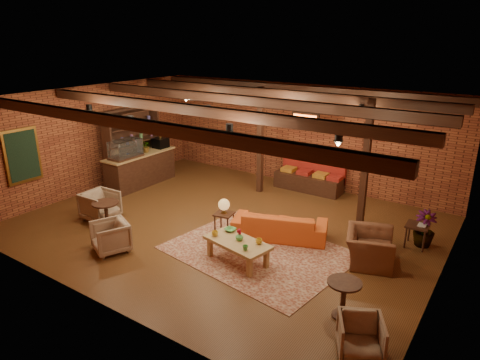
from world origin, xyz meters
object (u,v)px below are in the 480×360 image
Objects in this scene: sofa at (280,225)px; side_table_lamp at (224,207)px; armchair_b at (110,235)px; round_table_left at (106,211)px; armchair_a at (100,204)px; armchair_right at (370,242)px; plant_tall at (430,194)px; armchair_far at (361,335)px; side_table_book at (418,226)px; round_table_right at (344,293)px; coffee_table at (237,243)px.

side_table_lamp is (-1.24, -0.55, 0.35)m from sofa.
armchair_b is (-2.80, -2.72, 0.06)m from sofa.
armchair_a reaches higher than round_table_left.
side_table_lamp is 3.44m from armchair_right.
plant_tall is (4.18, 2.02, 0.59)m from side_table_lamp.
plant_tall reaches higher than armchair_far.
side_table_book is (7.24, 3.03, 0.09)m from armchair_a.
plant_tall is at bearing 81.05° from round_table_right.
plant_tall reaches higher than armchair_b.
round_table_left is at bearing 168.51° from armchair_b.
armchair_far is at bearing -88.25° from side_table_book.
sofa is 3.27× the size of armchair_far.
round_table_right is at bearing -0.92° from round_table_left.
round_table_right is at bearing -94.99° from armchair_a.
armchair_a is at bearing -160.39° from side_table_lamp.
plant_tall reaches higher than coffee_table.
side_table_lamp is 1.31× the size of armchair_far.
armchair_right is at bearing -116.12° from side_table_book.
round_table_left is at bearing -173.16° from coffee_table.
round_table_right is (2.38, -2.07, 0.13)m from sofa.
armchair_a is at bearing 0.91° from sofa.
armchair_b is at bearing 24.23° from sofa.
round_table_right is 1.01× the size of armchair_far.
plant_tall is at bearing 43.84° from coffee_table.
armchair_right is at bearing 78.60° from armchair_far.
coffee_table is 4.15m from side_table_book.
armchair_b is at bearing 100.84° from armchair_right.
coffee_table reaches higher than side_table_book.
side_table_lamp is at bearing 78.42° from armchair_b.
sofa is 1.44× the size of coffee_table.
armchair_far is (0.78, -2.79, -0.14)m from armchair_right.
plant_tall is at bearing -173.36° from sofa.
sofa is 0.88× the size of plant_tall.
armchair_a is 6.80m from armchair_right.
round_table_right is (3.62, -1.51, -0.22)m from side_table_lamp.
round_table_left reaches higher than armchair_far.
armchair_right reaches higher than round_table_left.
armchair_a is at bearing 86.47° from armchair_right.
side_table_book is 0.22× the size of plant_tall.
armchair_a reaches higher than round_table_right.
sofa is 3.90m from armchair_b.
side_table_book is at bearing -69.14° from armchair_a.
side_table_lamp is at bearing -72.22° from armchair_a.
side_table_book is (3.00, 2.87, 0.07)m from coffee_table.
armchair_far is at bearing -52.37° from round_table_right.
armchair_b is at bearing -125.74° from side_table_lamp.
round_table_right is at bearing -22.69° from side_table_lamp.
sofa is 4.05m from armchair_far.
coffee_table is at bearing 63.26° from sofa.
armchair_a is at bearing 176.84° from round_table_right.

